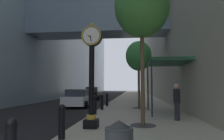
# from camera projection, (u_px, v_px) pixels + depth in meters

# --- Properties ---
(ground_plane) EXTENTS (110.00, 110.00, 0.00)m
(ground_plane) POSITION_uv_depth(u_px,v_px,m) (115.00, 99.00, 28.20)
(ground_plane) COLOR black
(ground_plane) RESTS_ON ground
(sidewalk_right) EXTENTS (5.91, 80.00, 0.14)m
(sidewalk_right) POSITION_uv_depth(u_px,v_px,m) (136.00, 98.00, 30.85)
(sidewalk_right) COLOR #ADA593
(sidewalk_right) RESTS_ON ground
(street_clock) EXTENTS (0.84, 0.55, 4.33)m
(street_clock) POSITION_uv_depth(u_px,v_px,m) (92.00, 69.00, 8.36)
(street_clock) COLOR black
(street_clock) RESTS_ON sidewalk_right
(bollard_second) EXTENTS (0.22, 0.22, 1.10)m
(bollard_second) POSITION_uv_depth(u_px,v_px,m) (62.00, 121.00, 6.49)
(bollard_second) COLOR black
(bollard_second) RESTS_ON sidewalk_right
(bollard_fourth) EXTENTS (0.22, 0.22, 1.10)m
(bollard_fourth) POSITION_uv_depth(u_px,v_px,m) (95.00, 105.00, 11.89)
(bollard_fourth) COLOR black
(bollard_fourth) RESTS_ON sidewalk_right
(bollard_fifth) EXTENTS (0.22, 0.22, 1.10)m
(bollard_fifth) POSITION_uv_depth(u_px,v_px,m) (102.00, 102.00, 14.59)
(bollard_fifth) COLOR black
(bollard_fifth) RESTS_ON sidewalk_right
(bollard_sixth) EXTENTS (0.22, 0.22, 1.10)m
(bollard_sixth) POSITION_uv_depth(u_px,v_px,m) (107.00, 99.00, 17.28)
(bollard_sixth) COLOR black
(bollard_sixth) RESTS_ON sidewalk_right
(street_tree_near) EXTENTS (2.45, 2.45, 6.66)m
(street_tree_near) POSITION_uv_depth(u_px,v_px,m) (142.00, 7.00, 9.08)
(street_tree_near) COLOR #333335
(street_tree_near) RESTS_ON sidewalk_right
(street_tree_mid_near) EXTENTS (2.02, 2.02, 5.21)m
(street_tree_mid_near) POSITION_uv_depth(u_px,v_px,m) (139.00, 56.00, 15.92)
(street_tree_mid_near) COLOR #333335
(street_tree_mid_near) RESTS_ON sidewalk_right
(pedestrian_walking) EXTENTS (0.48, 0.48, 1.80)m
(pedestrian_walking) POSITION_uv_depth(u_px,v_px,m) (177.00, 101.00, 10.06)
(pedestrian_walking) COLOR #23232D
(pedestrian_walking) RESTS_ON sidewalk_right
(storefront_awning) EXTENTS (2.40, 3.60, 3.30)m
(storefront_awning) POSITION_uv_depth(u_px,v_px,m) (167.00, 63.00, 12.85)
(storefront_awning) COLOR #235138
(storefront_awning) RESTS_ON sidewalk_right
(car_white_near) EXTENTS (2.13, 4.46, 1.55)m
(car_white_near) POSITION_uv_depth(u_px,v_px,m) (79.00, 98.00, 17.98)
(car_white_near) COLOR silver
(car_white_near) RESTS_ON ground
(car_black_mid) EXTENTS (2.03, 4.16, 1.72)m
(car_black_mid) POSITION_uv_depth(u_px,v_px,m) (93.00, 94.00, 27.19)
(car_black_mid) COLOR black
(car_black_mid) RESTS_ON ground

